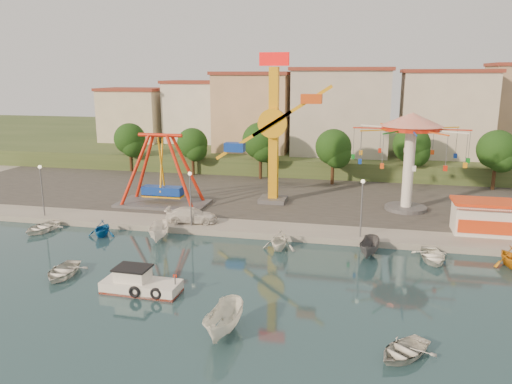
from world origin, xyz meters
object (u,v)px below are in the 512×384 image
(pirate_ship_ride, at_px, (162,171))
(rowboat_a, at_px, (62,271))
(wave_swinger, at_px, (411,140))
(cabin_motorboat, at_px, (140,285))
(van, at_px, (191,215))
(skiff, at_px, (224,321))
(kamikaze_tower, at_px, (277,134))

(pirate_ship_ride, distance_m, rowboat_a, 19.62)
(wave_swinger, bearing_deg, cabin_motorboat, -128.98)
(van, bearing_deg, wave_swinger, -74.38)
(wave_swinger, relative_size, skiff, 2.54)
(van, bearing_deg, skiff, -163.55)
(pirate_ship_ride, distance_m, cabin_motorboat, 21.93)
(skiff, bearing_deg, kamikaze_tower, 97.58)
(wave_swinger, distance_m, cabin_motorboat, 31.97)
(kamikaze_tower, bearing_deg, cabin_motorboat, -102.58)
(kamikaze_tower, distance_m, cabin_motorboat, 26.02)
(wave_swinger, bearing_deg, rowboat_a, -139.12)
(pirate_ship_ride, bearing_deg, wave_swinger, 7.87)
(wave_swinger, bearing_deg, skiff, -112.93)
(rowboat_a, relative_size, van, 0.80)
(kamikaze_tower, distance_m, van, 13.58)
(rowboat_a, distance_m, skiff, 15.42)
(kamikaze_tower, distance_m, skiff, 29.68)
(van, bearing_deg, rowboat_a, 149.83)
(kamikaze_tower, height_order, cabin_motorboat, kamikaze_tower)
(rowboat_a, relative_size, skiff, 0.88)
(van, bearing_deg, kamikaze_tower, -44.39)
(pirate_ship_ride, height_order, van, pirate_ship_ride)
(kamikaze_tower, bearing_deg, wave_swinger, -0.37)
(skiff, bearing_deg, cabin_motorboat, 152.73)
(cabin_motorboat, xyz_separation_m, skiff, (7.44, -4.43, 0.36))
(pirate_ship_ride, height_order, cabin_motorboat, pirate_ship_ride)
(rowboat_a, height_order, van, van)
(cabin_motorboat, distance_m, van, 14.92)
(kamikaze_tower, relative_size, cabin_motorboat, 2.98)
(rowboat_a, bearing_deg, skiff, -28.59)
(skiff, relative_size, van, 0.91)
(kamikaze_tower, height_order, skiff, kamikaze_tower)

